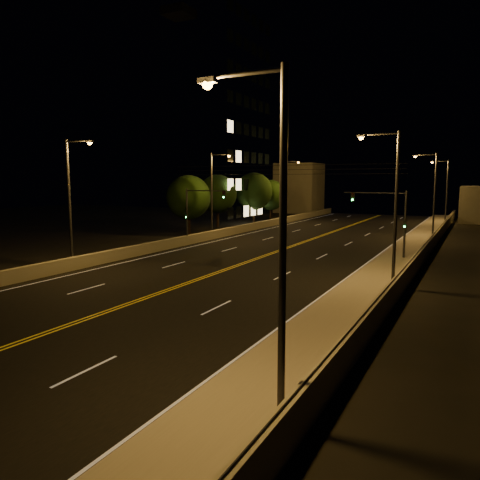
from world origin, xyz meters
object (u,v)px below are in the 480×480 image
at_px(streetlight_6, 286,187).
at_px(tree_0, 189,197).
at_px(tree_2, 254,191).
at_px(streetlight_5, 214,190).
at_px(streetlight_0, 273,225).
at_px(streetlight_4, 72,196).
at_px(tree_3, 271,195).
at_px(streetlight_2, 432,190).
at_px(streetlight_1, 392,199).
at_px(building_tower, 180,121).
at_px(streetlight_3, 445,187).
at_px(traffic_signal_left, 196,209).
at_px(traffic_signal_right, 392,216).
at_px(tree_1, 218,194).

bearing_deg(streetlight_6, tree_0, -102.65).
bearing_deg(tree_0, tree_2, 89.02).
bearing_deg(tree_0, streetlight_5, -20.91).
bearing_deg(streetlight_0, streetlight_4, 147.87).
xyz_separation_m(tree_0, tree_3, (1.03, 21.90, -0.36)).
distance_m(streetlight_0, streetlight_2, 44.11).
relative_size(streetlight_1, building_tower, 0.29).
height_order(streetlight_5, building_tower, building_tower).
height_order(streetlight_1, streetlight_3, same).
distance_m(streetlight_4, traffic_signal_left, 14.78).
bearing_deg(streetlight_3, streetlight_4, -112.86).
distance_m(streetlight_4, tree_3, 43.93).
bearing_deg(tree_2, traffic_signal_left, -77.76).
xyz_separation_m(streetlight_1, traffic_signal_right, (-1.58, 10.14, -1.78)).
bearing_deg(streetlight_6, traffic_signal_left, -87.51).
distance_m(streetlight_3, streetlight_4, 55.22).
height_order(streetlight_0, tree_3, streetlight_0).
height_order(streetlight_0, traffic_signal_right, streetlight_0).
distance_m(streetlight_3, tree_1, 33.60).
height_order(building_tower, tree_1, building_tower).
xyz_separation_m(building_tower, tree_1, (9.62, -5.32, -10.91)).
xyz_separation_m(streetlight_3, tree_3, (-24.86, -7.11, -1.31)).
relative_size(streetlight_5, tree_3, 1.44).
bearing_deg(streetlight_1, traffic_signal_right, 98.84).
distance_m(streetlight_2, streetlight_3, 20.24).
bearing_deg(tree_2, streetlight_6, 31.18).
height_order(streetlight_6, traffic_signal_left, streetlight_6).
bearing_deg(tree_2, building_tower, -170.59).
bearing_deg(traffic_signal_right, streetlight_2, 84.37).
xyz_separation_m(streetlight_2, streetlight_6, (-21.45, 11.01, 0.00)).
xyz_separation_m(streetlight_3, building_tower, (-37.31, -13.69, 10.07)).
bearing_deg(streetlight_5, streetlight_1, -36.19).
height_order(streetlight_6, tree_3, streetlight_6).
distance_m(streetlight_0, streetlight_6, 59.15).
xyz_separation_m(streetlight_1, traffic_signal_left, (-20.28, 10.14, -1.78)).
xyz_separation_m(traffic_signal_left, tree_1, (-7.42, 17.26, 0.93)).
height_order(streetlight_2, streetlight_4, same).
bearing_deg(tree_1, building_tower, 151.07).
height_order(building_tower, tree_0, building_tower).
distance_m(traffic_signal_left, building_tower, 30.66).
distance_m(streetlight_3, building_tower, 41.00).
bearing_deg(building_tower, streetlight_4, -66.91).
distance_m(streetlight_6, tree_0, 20.29).
height_order(streetlight_1, traffic_signal_left, streetlight_1).
relative_size(traffic_signal_left, tree_1, 0.78).
relative_size(streetlight_4, building_tower, 0.29).
bearing_deg(tree_2, streetlight_4, -83.96).
xyz_separation_m(streetlight_2, building_tower, (-37.31, 6.56, 10.07)).
relative_size(streetlight_1, tree_3, 1.44).
height_order(streetlight_0, streetlight_5, same).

